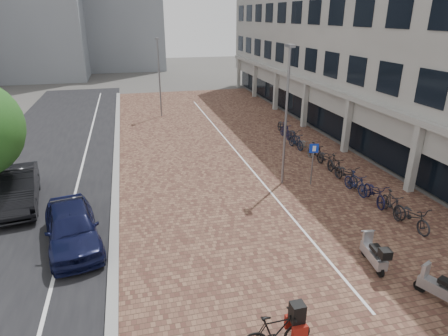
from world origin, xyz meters
TOP-DOWN VIEW (x-y plane):
  - ground at (0.00, 0.00)m, footprint 140.00×140.00m
  - plaza_brick at (2.00, 12.00)m, footprint 14.50×42.00m
  - street_asphalt at (-9.00, 12.00)m, footprint 8.00×50.00m
  - curb at (-5.10, 12.00)m, footprint 0.35×42.00m
  - lane_line at (-7.00, 12.00)m, footprint 0.12×44.00m
  - parking_line at (2.20, 12.00)m, footprint 0.10×30.00m
  - office_building at (12.97, 16.00)m, footprint 8.40×40.00m
  - car_navy at (-6.54, 2.96)m, footprint 2.67×4.78m
  - car_dark at (-9.34, 7.03)m, footprint 2.46×5.16m
  - hero_bike at (-1.02, -3.45)m, footprint 1.95×0.59m
  - scooter_front at (3.50, -0.92)m, footprint 0.72×1.65m
  - scooter_back at (4.41, -2.95)m, footprint 1.07×1.64m
  - parking_sign at (4.50, 5.85)m, footprint 0.46×0.12m
  - lamp_near at (3.15, 6.36)m, footprint 0.12×0.12m
  - lamp_far at (-1.46, 22.03)m, footprint 0.12×0.12m
  - bike_row at (6.36, 7.90)m, footprint 1.24×15.82m

SIDE VIEW (x-z plane):
  - ground at x=0.00m, z-range 0.00..0.00m
  - street_asphalt at x=-9.00m, z-range -0.01..0.02m
  - plaza_brick at x=2.00m, z-range -0.01..0.03m
  - lane_line at x=-7.00m, z-range 0.02..0.02m
  - parking_line at x=2.20m, z-range 0.03..0.04m
  - curb at x=-5.10m, z-range 0.00..0.14m
  - bike_row at x=6.36m, z-range 0.00..1.05m
  - scooter_back at x=4.41m, z-range 0.00..1.08m
  - scooter_front at x=3.50m, z-range 0.00..1.10m
  - hero_bike at x=-1.02m, z-range -0.08..1.29m
  - car_navy at x=-6.54m, z-range 0.00..1.54m
  - car_dark at x=-9.34m, z-range 0.00..1.63m
  - parking_sign at x=4.50m, z-range 0.35..2.54m
  - lamp_far at x=-1.46m, z-range 0.00..6.29m
  - lamp_near at x=3.15m, z-range 0.00..6.74m
  - office_building at x=12.97m, z-range 0.94..15.94m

